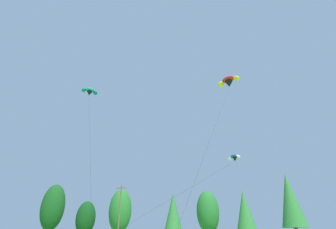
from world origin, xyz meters
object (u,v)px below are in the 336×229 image
at_px(utility_pole, 119,214).
at_px(parafoil_kite_mid_red_yellow, 229,82).
at_px(parafoil_kite_high_teal, 90,92).
at_px(parafoil_kite_far_blue_white, 234,158).

height_order(utility_pole, parafoil_kite_mid_red_yellow, parafoil_kite_mid_red_yellow).
height_order(parafoil_kite_high_teal, parafoil_kite_mid_red_yellow, parafoil_kite_mid_red_yellow).
distance_m(parafoil_kite_mid_red_yellow, parafoil_kite_far_blue_white, 12.42).
bearing_deg(parafoil_kite_far_blue_white, utility_pole, 156.96).
height_order(utility_pole, parafoil_kite_high_teal, parafoil_kite_high_teal).
xyz_separation_m(utility_pole, parafoil_kite_far_blue_white, (22.84, -9.72, 6.85)).
bearing_deg(parafoil_kite_far_blue_white, parafoil_kite_mid_red_yellow, -74.94).
bearing_deg(utility_pole, parafoil_kite_high_teal, -85.99).
relative_size(utility_pole, parafoil_kite_high_teal, 0.51).
distance_m(parafoil_kite_high_teal, parafoil_kite_mid_red_yellow, 22.91).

